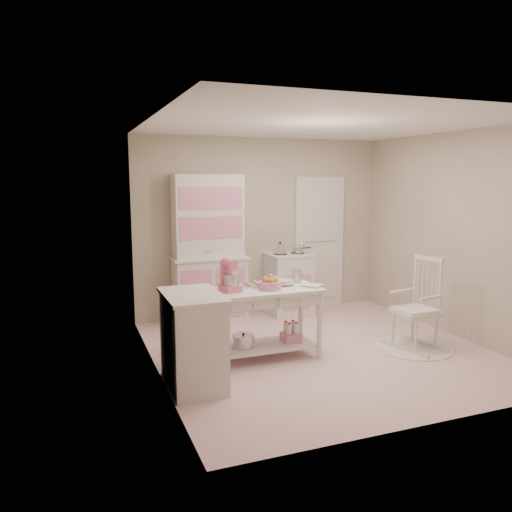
{
  "coord_description": "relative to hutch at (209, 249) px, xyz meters",
  "views": [
    {
      "loc": [
        -2.71,
        -4.99,
        2.01
      ],
      "look_at": [
        -0.61,
        0.53,
        1.09
      ],
      "focal_mm": 35.0,
      "sensor_mm": 36.0,
      "label": 1
    }
  ],
  "objects": [
    {
      "name": "room_shell",
      "position": [
        0.88,
        -1.66,
        0.61
      ],
      "size": [
        3.84,
        3.84,
        2.62
      ],
      "color": "#CB7F87",
      "rests_on": "ground"
    },
    {
      "name": "rocking_chair",
      "position": [
        1.98,
        -1.96,
        -0.49
      ],
      "size": [
        0.63,
        0.81,
        1.1
      ],
      "primitive_type": "cube",
      "rotation": [
        0.0,
        0.0,
        0.23
      ],
      "color": "silver",
      "rests_on": "ground"
    },
    {
      "name": "metal_pitcher",
      "position": [
        0.65,
        -1.47,
        -0.16
      ],
      "size": [
        0.1,
        0.1,
        0.17
      ],
      "primitive_type": "cylinder",
      "color": "silver",
      "rests_on": "work_table"
    },
    {
      "name": "hutch",
      "position": [
        0.0,
        0.0,
        0.0
      ],
      "size": [
        1.06,
        0.5,
        2.08
      ],
      "primitive_type": "cube",
      "color": "silver",
      "rests_on": "ground"
    },
    {
      "name": "base_cabinet",
      "position": [
        -0.75,
        -2.09,
        -0.58
      ],
      "size": [
        0.54,
        0.84,
        0.92
      ],
      "primitive_type": "cube",
      "color": "silver",
      "rests_on": "ground"
    },
    {
      "name": "mixing_bowl",
      "position": [
        0.47,
        -1.55,
        -0.21
      ],
      "size": [
        0.22,
        0.22,
        0.07
      ],
      "primitive_type": "imported",
      "color": "silver",
      "rests_on": "work_table"
    },
    {
      "name": "door",
      "position": [
        1.83,
        0.21,
        -0.02
      ],
      "size": [
        0.82,
        0.05,
        2.04
      ],
      "primitive_type": "cube",
      "color": "silver",
      "rests_on": "ground"
    },
    {
      "name": "recipe_book",
      "position": [
        0.66,
        -1.75,
        -0.23
      ],
      "size": [
        0.27,
        0.28,
        0.02
      ],
      "primitive_type": "imported",
      "rotation": [
        0.0,
        0.0,
        0.61
      ],
      "color": "silver",
      "rests_on": "work_table"
    },
    {
      "name": "cookie_tray",
      "position": [
        0.06,
        -1.45,
        -0.23
      ],
      "size": [
        0.34,
        0.24,
        0.02
      ],
      "primitive_type": "cube",
      "color": "silver",
      "rests_on": "work_table"
    },
    {
      "name": "stand_mixer",
      "position": [
        -0.21,
        -1.61,
        -0.07
      ],
      "size": [
        0.24,
        0.31,
        0.34
      ],
      "primitive_type": "cube",
      "rotation": [
        0.0,
        0.0,
        0.15
      ],
      "color": "#E05E84",
      "rests_on": "work_table"
    },
    {
      "name": "lace_rug",
      "position": [
        1.98,
        -1.96,
        -1.03
      ],
      "size": [
        0.92,
        0.92,
        0.01
      ],
      "primitive_type": "cylinder",
      "color": "white",
      "rests_on": "ground"
    },
    {
      "name": "bread_basket",
      "position": [
        0.23,
        -1.68,
        -0.19
      ],
      "size": [
        0.25,
        0.25,
        0.09
      ],
      "primitive_type": "cylinder",
      "color": "pink",
      "rests_on": "work_table"
    },
    {
      "name": "stove",
      "position": [
        1.2,
        -0.05,
        -0.58
      ],
      "size": [
        0.62,
        0.57,
        0.92
      ],
      "primitive_type": "cube",
      "color": "silver",
      "rests_on": "ground"
    },
    {
      "name": "work_table",
      "position": [
        0.21,
        -1.63,
        -0.64
      ],
      "size": [
        1.2,
        0.6,
        0.8
      ],
      "primitive_type": "cube",
      "color": "silver",
      "rests_on": "ground"
    }
  ]
}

